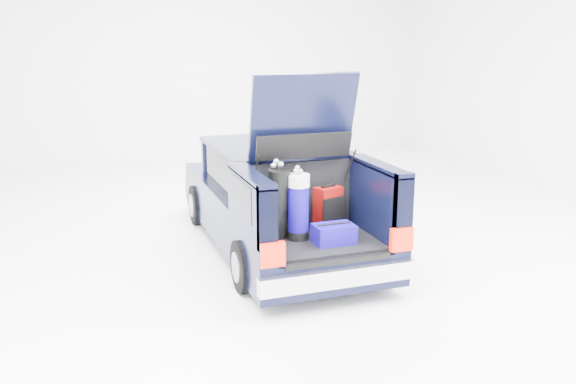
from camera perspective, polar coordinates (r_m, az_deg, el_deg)
name	(u,v)px	position (r m, az deg, el deg)	size (l,w,h in m)	color
ground	(276,247)	(8.60, -1.09, -5.17)	(14.00, 14.00, 0.00)	white
car	(274,199)	(8.50, -1.34, -0.66)	(1.87, 4.65, 2.47)	black
red_suitcase	(328,207)	(7.44, 3.78, -1.43)	(0.37, 0.30, 0.53)	#660503
black_golf_bag	(278,203)	(6.97, -0.98, -1.08)	(0.31, 0.37, 0.92)	black
blue_golf_bag	(298,206)	(6.95, 0.97, -1.34)	(0.26, 0.26, 0.86)	black
blue_duffel	(334,234)	(6.90, 4.31, -3.92)	(0.46, 0.30, 0.24)	#100576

